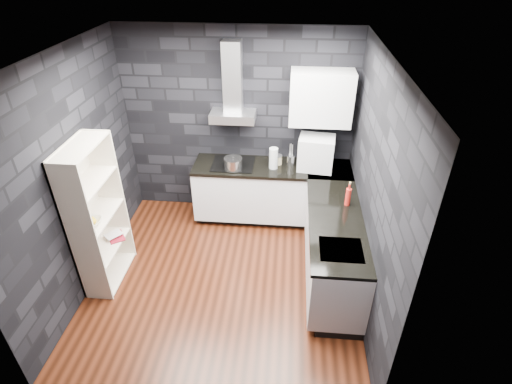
# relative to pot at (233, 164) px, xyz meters

# --- Properties ---
(ground) EXTENTS (3.20, 3.20, 0.00)m
(ground) POSITION_rel_pot_xyz_m (0.03, -1.15, -0.98)
(ground) COLOR #411A0D
(ceiling) EXTENTS (3.20, 3.20, 0.00)m
(ceiling) POSITION_rel_pot_xyz_m (0.03, -1.15, 1.72)
(ceiling) COLOR white
(wall_back) EXTENTS (3.20, 0.05, 2.70)m
(wall_back) POSITION_rel_pot_xyz_m (0.03, 0.47, 0.37)
(wall_back) COLOR black
(wall_back) RESTS_ON ground
(wall_front) EXTENTS (3.20, 0.05, 2.70)m
(wall_front) POSITION_rel_pot_xyz_m (0.03, -2.78, 0.37)
(wall_front) COLOR black
(wall_front) RESTS_ON ground
(wall_left) EXTENTS (0.05, 3.20, 2.70)m
(wall_left) POSITION_rel_pot_xyz_m (-1.60, -1.15, 0.37)
(wall_left) COLOR black
(wall_left) RESTS_ON ground
(wall_right) EXTENTS (0.05, 3.20, 2.70)m
(wall_right) POSITION_rel_pot_xyz_m (1.65, -1.15, 0.37)
(wall_right) COLOR black
(wall_right) RESTS_ON ground
(toekick_back) EXTENTS (2.18, 0.50, 0.10)m
(toekick_back) POSITION_rel_pot_xyz_m (0.53, 0.19, -0.93)
(toekick_back) COLOR black
(toekick_back) RESTS_ON ground
(toekick_right) EXTENTS (0.50, 1.78, 0.10)m
(toekick_right) POSITION_rel_pot_xyz_m (1.37, -1.05, -0.93)
(toekick_right) COLOR black
(toekick_right) RESTS_ON ground
(counter_back_cab) EXTENTS (2.20, 0.60, 0.76)m
(counter_back_cab) POSITION_rel_pot_xyz_m (0.53, 0.15, -0.50)
(counter_back_cab) COLOR silver
(counter_back_cab) RESTS_ON ground
(counter_right_cab) EXTENTS (0.60, 1.80, 0.76)m
(counter_right_cab) POSITION_rel_pot_xyz_m (1.33, -1.05, -0.50)
(counter_right_cab) COLOR silver
(counter_right_cab) RESTS_ON ground
(counter_back_top) EXTENTS (2.20, 0.62, 0.04)m
(counter_back_top) POSITION_rel_pot_xyz_m (0.53, 0.14, -0.10)
(counter_back_top) COLOR black
(counter_back_top) RESTS_ON counter_back_cab
(counter_right_top) EXTENTS (0.62, 1.80, 0.04)m
(counter_right_top) POSITION_rel_pot_xyz_m (1.32, -1.05, -0.10)
(counter_right_top) COLOR black
(counter_right_top) RESTS_ON counter_right_cab
(counter_corner_top) EXTENTS (0.62, 0.62, 0.04)m
(counter_corner_top) POSITION_rel_pot_xyz_m (1.33, 0.15, -0.10)
(counter_corner_top) COLOR black
(counter_corner_top) RESTS_ON counter_right_cab
(hood_body) EXTENTS (0.60, 0.34, 0.12)m
(hood_body) POSITION_rel_pot_xyz_m (-0.02, 0.28, 0.58)
(hood_body) COLOR silver
(hood_body) RESTS_ON wall_back
(hood_chimney) EXTENTS (0.24, 0.20, 0.90)m
(hood_chimney) POSITION_rel_pot_xyz_m (-0.02, 0.35, 1.09)
(hood_chimney) COLOR silver
(hood_chimney) RESTS_ON hood_body
(upper_cabinet) EXTENTS (0.80, 0.35, 0.70)m
(upper_cabinet) POSITION_rel_pot_xyz_m (1.13, 0.27, 0.87)
(upper_cabinet) COLOR silver
(upper_cabinet) RESTS_ON wall_back
(cooktop) EXTENTS (0.58, 0.50, 0.01)m
(cooktop) POSITION_rel_pot_xyz_m (-0.02, 0.15, -0.08)
(cooktop) COLOR black
(cooktop) RESTS_ON counter_back_top
(sink_rim) EXTENTS (0.44, 0.40, 0.01)m
(sink_rim) POSITION_rel_pot_xyz_m (1.33, -1.55, -0.09)
(sink_rim) COLOR silver
(sink_rim) RESTS_ON counter_right_top
(pot) EXTENTS (0.28, 0.28, 0.14)m
(pot) POSITION_rel_pot_xyz_m (0.00, 0.00, 0.00)
(pot) COLOR #B5B5BA
(pot) RESTS_ON cooktop
(glass_vase) EXTENTS (0.16, 0.16, 0.30)m
(glass_vase) POSITION_rel_pot_xyz_m (0.54, 0.09, 0.06)
(glass_vase) COLOR silver
(glass_vase) RESTS_ON counter_back_top
(storage_jar) EXTENTS (0.11, 0.11, 0.12)m
(storage_jar) POSITION_rel_pot_xyz_m (0.61, 0.21, -0.02)
(storage_jar) COLOR tan
(storage_jar) RESTS_ON counter_back_top
(utensil_crock) EXTENTS (0.12, 0.12, 0.14)m
(utensil_crock) POSITION_rel_pot_xyz_m (0.77, 0.21, -0.01)
(utensil_crock) COLOR #B5B5BA
(utensil_crock) RESTS_ON counter_back_top
(appliance_garage) EXTENTS (0.51, 0.42, 0.47)m
(appliance_garage) POSITION_rel_pot_xyz_m (1.11, 0.14, 0.14)
(appliance_garage) COLOR silver
(appliance_garage) RESTS_ON counter_back_top
(red_bottle) EXTENTS (0.08, 0.08, 0.22)m
(red_bottle) POSITION_rel_pot_xyz_m (1.47, -0.73, 0.03)
(red_bottle) COLOR red
(red_bottle) RESTS_ON counter_right_top
(bookshelf) EXTENTS (0.44, 0.84, 1.80)m
(bookshelf) POSITION_rel_pot_xyz_m (-1.39, -1.23, -0.08)
(bookshelf) COLOR beige
(bookshelf) RESTS_ON ground
(fruit_bowl) EXTENTS (0.23, 0.23, 0.06)m
(fruit_bowl) POSITION_rel_pot_xyz_m (-1.39, -1.38, -0.05)
(fruit_bowl) COLOR silver
(fruit_bowl) RESTS_ON bookshelf
(book_red) EXTENTS (0.16, 0.12, 0.24)m
(book_red) POSITION_rel_pot_xyz_m (-1.40, -1.11, -0.41)
(book_red) COLOR maroon
(book_red) RESTS_ON bookshelf
(book_second) EXTENTS (0.12, 0.10, 0.20)m
(book_second) POSITION_rel_pot_xyz_m (-1.41, -1.01, -0.39)
(book_second) COLOR #B2B2B2
(book_second) RESTS_ON bookshelf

